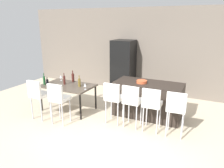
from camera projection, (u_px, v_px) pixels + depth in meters
ground_plane at (123, 124)px, 5.29m from camera, size 10.00×10.00×0.00m
back_wall at (154, 52)px, 7.21m from camera, size 10.00×0.12×2.90m
kitchen_island at (148, 100)px, 5.63m from camera, size 1.75×0.79×0.92m
bar_chair_left at (114, 97)px, 5.15m from camera, size 0.41×0.41×1.05m
bar_chair_middle at (132, 100)px, 4.96m from camera, size 0.41×0.41×1.05m
bar_chair_right at (152, 103)px, 4.76m from camera, size 0.41×0.41×1.05m
bar_chair_far at (176, 107)px, 4.54m from camera, size 0.42×0.42×1.05m
dining_table at (68, 87)px, 5.95m from camera, size 1.44×0.90×0.74m
dining_chair_near at (38, 93)px, 5.38m from camera, size 0.40×0.40×1.05m
dining_chair_far at (58, 97)px, 5.11m from camera, size 0.42×0.42×1.05m
wine_bottle_corner at (47, 83)px, 5.75m from camera, size 0.07×0.07×0.27m
wine_bottle_far at (73, 77)px, 6.23m from camera, size 0.08×0.08×0.33m
wine_bottle_middle at (79, 82)px, 5.76m from camera, size 0.07×0.07×0.31m
wine_bottle_near at (64, 80)px, 5.96m from camera, size 0.06×0.06×0.33m
wine_bottle_right at (44, 80)px, 5.95m from camera, size 0.07×0.07×0.33m
wine_glass_left at (85, 85)px, 5.51m from camera, size 0.07×0.07×0.17m
wine_glass_end at (80, 81)px, 5.90m from camera, size 0.07×0.07×0.17m
wine_glass_inner at (61, 77)px, 6.32m from camera, size 0.07×0.07×0.17m
refrigerator at (123, 67)px, 7.38m from camera, size 0.72×0.68×1.84m
fruit_bowl at (142, 82)px, 5.48m from camera, size 0.27×0.27×0.07m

